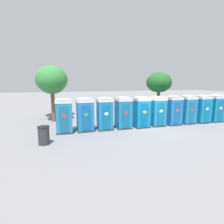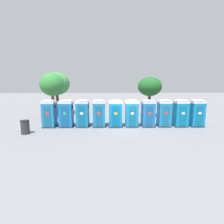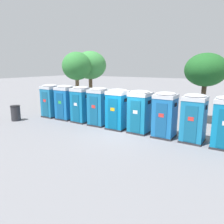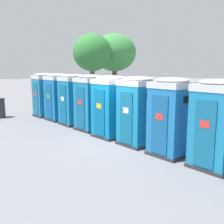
{
  "view_description": "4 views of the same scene",
  "coord_description": "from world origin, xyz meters",
  "px_view_note": "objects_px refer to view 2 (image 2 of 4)",
  "views": [
    {
      "loc": [
        -7.23,
        -12.23,
        3.63
      ],
      "look_at": [
        -3.22,
        0.61,
        1.36
      ],
      "focal_mm": 28.0,
      "sensor_mm": 36.0,
      "label": 1
    },
    {
      "loc": [
        -1.79,
        -15.41,
        4.01
      ],
      "look_at": [
        -1.06,
        0.56,
        1.39
      ],
      "focal_mm": 28.0,
      "sensor_mm": 36.0,
      "label": 2
    },
    {
      "loc": [
        5.94,
        -11.07,
        3.92
      ],
      "look_at": [
        -1.19,
        0.57,
        1.02
      ],
      "focal_mm": 35.0,
      "sensor_mm": 36.0,
      "label": 3
    },
    {
      "loc": [
        7.27,
        -6.48,
        2.83
      ],
      "look_at": [
        -0.7,
        0.55,
        1.04
      ],
      "focal_mm": 42.0,
      "sensor_mm": 36.0,
      "label": 4
    }
  ],
  "objects_px": {
    "portapotty_1": "(66,113)",
    "street_tree_2": "(57,84)",
    "portapotty_8": "(180,113)",
    "portapotty_6": "(148,113)",
    "portapotty_5": "(132,113)",
    "portapotty_9": "(196,113)",
    "portapotty_3": "(99,113)",
    "street_tree_1": "(150,87)",
    "portapotty_4": "(115,113)",
    "portapotty_0": "(49,113)",
    "street_tree_0": "(52,85)",
    "portapotty_7": "(164,113)",
    "trash_can": "(25,127)",
    "portapotty_2": "(83,113)"
  },
  "relations": [
    {
      "from": "portapotty_5",
      "to": "portapotty_9",
      "type": "distance_m",
      "value": 6.1
    },
    {
      "from": "street_tree_0",
      "to": "portapotty_8",
      "type": "bearing_deg",
      "value": -18.97
    },
    {
      "from": "portapotty_0",
      "to": "portapotty_1",
      "type": "bearing_deg",
      "value": 0.47
    },
    {
      "from": "portapotty_2",
      "to": "portapotty_4",
      "type": "height_order",
      "value": "same"
    },
    {
      "from": "portapotty_5",
      "to": "street_tree_1",
      "type": "distance_m",
      "value": 5.64
    },
    {
      "from": "portapotty_1",
      "to": "portapotty_8",
      "type": "height_order",
      "value": "same"
    },
    {
      "from": "portapotty_8",
      "to": "street_tree_2",
      "type": "height_order",
      "value": "street_tree_2"
    },
    {
      "from": "street_tree_2",
      "to": "portapotty_9",
      "type": "bearing_deg",
      "value": -24.54
    },
    {
      "from": "portapotty_1",
      "to": "portapotty_4",
      "type": "distance_m",
      "value": 4.57
    },
    {
      "from": "portapotty_6",
      "to": "portapotty_9",
      "type": "xyz_separation_m",
      "value": [
        4.57,
        -0.11,
        -0.0
      ]
    },
    {
      "from": "portapotty_5",
      "to": "portapotty_8",
      "type": "distance_m",
      "value": 4.57
    },
    {
      "from": "street_tree_0",
      "to": "street_tree_1",
      "type": "distance_m",
      "value": 11.2
    },
    {
      "from": "portapotty_1",
      "to": "street_tree_2",
      "type": "distance_m",
      "value": 7.24
    },
    {
      "from": "portapotty_3",
      "to": "street_tree_2",
      "type": "relative_size",
      "value": 0.47
    },
    {
      "from": "portapotty_4",
      "to": "portapotty_8",
      "type": "xyz_separation_m",
      "value": [
        6.09,
        -0.12,
        -0.0
      ]
    },
    {
      "from": "portapotty_5",
      "to": "portapotty_9",
      "type": "relative_size",
      "value": 1.0
    },
    {
      "from": "portapotty_6",
      "to": "trash_can",
      "type": "height_order",
      "value": "portapotty_6"
    },
    {
      "from": "portapotty_9",
      "to": "street_tree_2",
      "type": "bearing_deg",
      "value": 155.46
    },
    {
      "from": "portapotty_0",
      "to": "street_tree_1",
      "type": "distance_m",
      "value": 11.41
    },
    {
      "from": "portapotty_5",
      "to": "portapotty_8",
      "type": "relative_size",
      "value": 1.0
    },
    {
      "from": "portapotty_3",
      "to": "portapotty_6",
      "type": "bearing_deg",
      "value": -2.19
    },
    {
      "from": "portapotty_9",
      "to": "street_tree_1",
      "type": "height_order",
      "value": "street_tree_1"
    },
    {
      "from": "portapotty_6",
      "to": "street_tree_0",
      "type": "distance_m",
      "value": 11.18
    },
    {
      "from": "portapotty_1",
      "to": "street_tree_2",
      "type": "bearing_deg",
      "value": 110.92
    },
    {
      "from": "portapotty_9",
      "to": "trash_can",
      "type": "height_order",
      "value": "portapotty_9"
    },
    {
      "from": "portapotty_6",
      "to": "portapotty_7",
      "type": "height_order",
      "value": "same"
    },
    {
      "from": "portapotty_0",
      "to": "street_tree_2",
      "type": "height_order",
      "value": "street_tree_2"
    },
    {
      "from": "portapotty_9",
      "to": "portapotty_7",
      "type": "bearing_deg",
      "value": 177.7
    },
    {
      "from": "portapotty_8",
      "to": "portapotty_6",
      "type": "bearing_deg",
      "value": 178.5
    },
    {
      "from": "portapotty_8",
      "to": "street_tree_1",
      "type": "relative_size",
      "value": 0.53
    },
    {
      "from": "portapotty_5",
      "to": "street_tree_0",
      "type": "xyz_separation_m",
      "value": [
        -8.44,
        4.33,
        2.56
      ]
    },
    {
      "from": "portapotty_3",
      "to": "portapotty_4",
      "type": "height_order",
      "value": "same"
    },
    {
      "from": "portapotty_1",
      "to": "portapotty_3",
      "type": "bearing_deg",
      "value": -1.61
    },
    {
      "from": "portapotty_1",
      "to": "street_tree_1",
      "type": "xyz_separation_m",
      "value": [
        8.85,
        4.14,
        2.33
      ]
    },
    {
      "from": "portapotty_7",
      "to": "street_tree_1",
      "type": "distance_m",
      "value": 4.97
    },
    {
      "from": "portapotty_1",
      "to": "portapotty_9",
      "type": "relative_size",
      "value": 1.0
    },
    {
      "from": "trash_can",
      "to": "portapotty_1",
      "type": "bearing_deg",
      "value": 38.72
    },
    {
      "from": "portapotty_8",
      "to": "portapotty_9",
      "type": "bearing_deg",
      "value": -1.13
    },
    {
      "from": "portapotty_7",
      "to": "street_tree_1",
      "type": "xyz_separation_m",
      "value": [
        -0.29,
        4.38,
        2.33
      ]
    },
    {
      "from": "portapotty_3",
      "to": "portapotty_7",
      "type": "xyz_separation_m",
      "value": [
        6.09,
        -0.16,
        0.0
      ]
    },
    {
      "from": "portapotty_4",
      "to": "portapotty_9",
      "type": "height_order",
      "value": "same"
    },
    {
      "from": "portapotty_9",
      "to": "street_tree_0",
      "type": "distance_m",
      "value": 15.43
    },
    {
      "from": "portapotty_0",
      "to": "portapotty_1",
      "type": "xyz_separation_m",
      "value": [
        1.52,
        0.01,
        -0.0
      ]
    },
    {
      "from": "portapotty_3",
      "to": "street_tree_2",
      "type": "bearing_deg",
      "value": 130.52
    },
    {
      "from": "portapotty_0",
      "to": "portapotty_9",
      "type": "height_order",
      "value": "same"
    },
    {
      "from": "portapotty_7",
      "to": "street_tree_0",
      "type": "relative_size",
      "value": 0.49
    },
    {
      "from": "portapotty_2",
      "to": "portapotty_9",
      "type": "height_order",
      "value": "same"
    },
    {
      "from": "portapotty_1",
      "to": "portapotty_5",
      "type": "distance_m",
      "value": 6.1
    },
    {
      "from": "portapotty_3",
      "to": "street_tree_2",
      "type": "height_order",
      "value": "street_tree_2"
    },
    {
      "from": "portapotty_3",
      "to": "portapotty_9",
      "type": "distance_m",
      "value": 9.14
    }
  ]
}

